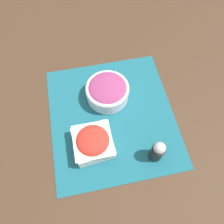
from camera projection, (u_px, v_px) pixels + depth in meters
name	position (u px, v px, depth m)	size (l,w,h in m)	color
ground_plane	(112.00, 116.00, 0.82)	(3.00, 3.00, 0.00)	#422D1E
placemat	(112.00, 116.00, 0.82)	(0.50, 0.46, 0.00)	#195B6B
tomato_bowl	(93.00, 142.00, 0.73)	(0.14, 0.14, 0.08)	white
onion_bowl	(107.00, 91.00, 0.82)	(0.16, 0.16, 0.08)	silver
pepper_shaker	(158.00, 151.00, 0.70)	(0.04, 0.04, 0.11)	black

